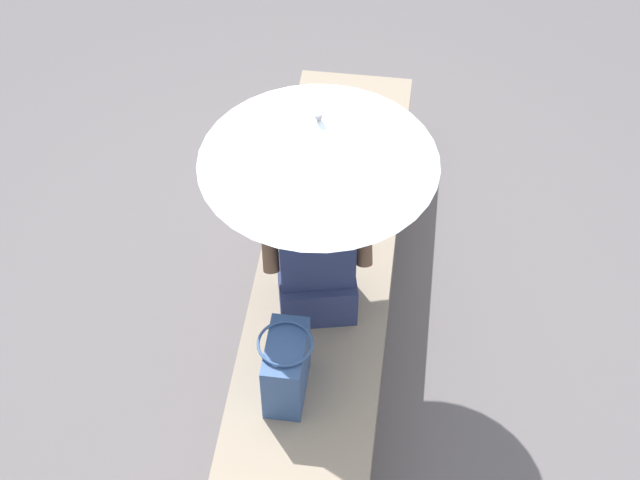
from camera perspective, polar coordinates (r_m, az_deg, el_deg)
ground_plane at (r=4.84m, az=0.17°, el=-5.38°), size 14.00×14.00×0.00m
stone_bench at (r=4.67m, az=0.17°, el=-3.85°), size 3.05×0.64×0.42m
person_seated at (r=4.11m, az=-0.20°, el=-0.48°), size 0.35×0.50×0.90m
parasol at (r=3.78m, az=-0.09°, el=5.90°), size 0.98×0.98×1.07m
handbag_black at (r=4.00m, az=-2.02°, el=-7.56°), size 0.31×0.23×0.34m
tote_bag_canvas at (r=4.84m, az=1.88°, el=4.46°), size 0.23×0.18×0.27m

